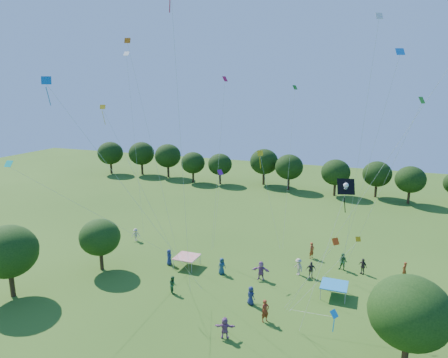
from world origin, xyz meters
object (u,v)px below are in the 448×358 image
at_px(near_tree_east, 410,312).
at_px(pirate_kite, 345,189).
at_px(near_tree_north, 100,237).
at_px(tent_red_stripe, 187,257).
at_px(tent_blue, 334,285).
at_px(near_tree_west, 8,251).
at_px(red_high_kite, 173,25).

xyz_separation_m(near_tree_east, pirate_kite, (-4.50, 3.41, 6.58)).
distance_m(near_tree_north, tent_red_stripe, 8.66).
relative_size(near_tree_north, pirate_kite, 0.51).
distance_m(tent_red_stripe, tent_blue, 14.37).
distance_m(near_tree_west, near_tree_north, 8.03).
height_order(tent_blue, red_high_kite, red_high_kite).
height_order(tent_red_stripe, red_high_kite, red_high_kite).
xyz_separation_m(near_tree_west, tent_red_stripe, (11.35, 10.60, -3.07)).
bearing_deg(pirate_kite, tent_red_stripe, 160.76).
relative_size(tent_red_stripe, pirate_kite, 0.22).
xyz_separation_m(tent_red_stripe, pirate_kite, (14.98, -5.23, 9.63)).
bearing_deg(near_tree_north, tent_blue, 7.45).
height_order(tent_red_stripe, pirate_kite, pirate_kite).
distance_m(near_tree_west, red_high_kite, 22.92).
xyz_separation_m(near_tree_west, near_tree_north, (3.81, 7.04, -0.74)).
xyz_separation_m(near_tree_north, tent_blue, (21.89, 2.86, -2.33)).
xyz_separation_m(near_tree_west, pirate_kite, (26.33, 5.37, 6.56)).
height_order(near_tree_east, tent_blue, near_tree_east).
xyz_separation_m(near_tree_north, red_high_kite, (10.49, -3.56, 18.31)).
bearing_deg(red_high_kite, tent_blue, 29.39).
bearing_deg(tent_red_stripe, red_high_kite, -67.47).
bearing_deg(pirate_kite, tent_blue, 97.92).
xyz_separation_m(near_tree_north, pirate_kite, (22.52, -1.67, 7.30)).
distance_m(tent_red_stripe, pirate_kite, 18.56).
bearing_deg(near_tree_north, near_tree_east, -10.66).
xyz_separation_m(near_tree_east, tent_blue, (-5.13, 7.95, -3.05)).
bearing_deg(red_high_kite, pirate_kite, 8.92).
bearing_deg(near_tree_north, red_high_kite, -18.73).
height_order(pirate_kite, red_high_kite, red_high_kite).
height_order(near_tree_west, tent_red_stripe, near_tree_west).
relative_size(near_tree_east, pirate_kite, 0.63).
bearing_deg(near_tree_north, pirate_kite, -4.24).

